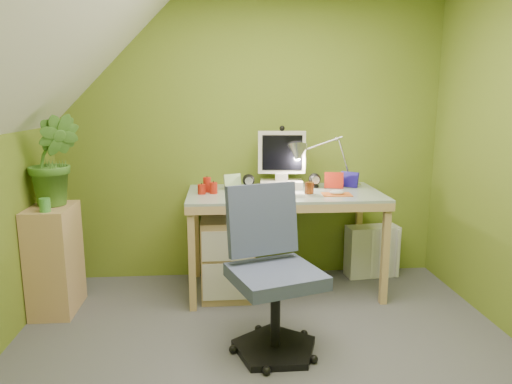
{
  "coord_description": "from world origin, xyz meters",
  "views": [
    {
      "loc": [
        -0.27,
        -2.34,
        1.52
      ],
      "look_at": [
        0.0,
        1.0,
        0.85
      ],
      "focal_mm": 33.0,
      "sensor_mm": 36.0,
      "label": 1
    }
  ],
  "objects": [
    {
      "name": "photo_frame_green",
      "position": [
        -0.16,
        1.36,
        0.86
      ],
      "size": [
        0.14,
        0.08,
        0.12
      ],
      "primitive_type": "cube",
      "rotation": [
        0.0,
        0.0,
        0.43
      ],
      "color": "#9FC285",
      "rests_on": "desk"
    },
    {
      "name": "monitor",
      "position": [
        0.24,
        1.4,
        1.04
      ],
      "size": [
        0.36,
        0.23,
        0.47
      ],
      "primitive_type": null,
      "rotation": [
        0.0,
        0.0,
        -0.1
      ],
      "color": "silver",
      "rests_on": "desk"
    },
    {
      "name": "candle_cluster",
      "position": [
        -0.36,
        1.23,
        0.86
      ],
      "size": [
        0.16,
        0.14,
        0.12
      ],
      "primitive_type": null,
      "rotation": [
        0.0,
        0.0,
        -0.05
      ],
      "color": "#AC1E0E",
      "rests_on": "desk"
    },
    {
      "name": "desk_lamp",
      "position": [
        0.69,
        1.4,
        1.1
      ],
      "size": [
        0.61,
        0.38,
        0.6
      ],
      "primitive_type": null,
      "rotation": [
        0.0,
        0.0,
        0.26
      ],
      "color": "#AEAEB2",
      "rests_on": "desk"
    },
    {
      "name": "mousepad",
      "position": [
        0.62,
        1.08,
        0.81
      ],
      "size": [
        0.23,
        0.17,
        0.01
      ],
      "primitive_type": "cube",
      "rotation": [
        0.0,
        0.0,
        -0.05
      ],
      "color": "#C2571E",
      "rests_on": "desk"
    },
    {
      "name": "desk",
      "position": [
        0.24,
        1.22,
        0.4
      ],
      "size": [
        1.5,
        0.75,
        0.8
      ],
      "primitive_type": null,
      "rotation": [
        0.0,
        0.0,
        -0.0
      ],
      "color": "tan",
      "rests_on": "floor"
    },
    {
      "name": "side_ledge",
      "position": [
        -1.45,
        0.98,
        0.39
      ],
      "size": [
        0.29,
        0.44,
        0.77
      ],
      "primitive_type": "cube",
      "color": "tan",
      "rests_on": "floor"
    },
    {
      "name": "speaker_right",
      "position": [
        0.51,
        1.38,
        0.86
      ],
      "size": [
        0.11,
        0.11,
        0.12
      ],
      "primitive_type": null,
      "rotation": [
        0.0,
        0.0,
        0.06
      ],
      "color": "black",
      "rests_on": "desk"
    },
    {
      "name": "amber_tumbler",
      "position": [
        0.42,
        1.14,
        0.85
      ],
      "size": [
        0.07,
        0.07,
        0.09
      ],
      "primitive_type": "cylinder",
      "rotation": [
        0.0,
        0.0,
        0.06
      ],
      "color": "#8E3D14",
      "rests_on": "desk"
    },
    {
      "name": "slope_ceiling",
      "position": [
        -1.0,
        0.0,
        1.85
      ],
      "size": [
        1.1,
        3.2,
        1.1
      ],
      "primitive_type": "cube",
      "color": "white",
      "rests_on": "wall_left"
    },
    {
      "name": "keyboard",
      "position": [
        0.16,
        1.08,
        0.81
      ],
      "size": [
        0.43,
        0.16,
        0.02
      ],
      "primitive_type": "cube",
      "rotation": [
        0.0,
        0.0,
        -0.08
      ],
      "color": "white",
      "rests_on": "desk"
    },
    {
      "name": "wall_front",
      "position": [
        0.0,
        -1.6,
        1.2
      ],
      "size": [
        3.2,
        0.01,
        2.4
      ],
      "primitive_type": "cube",
      "color": "olive",
      "rests_on": "floor"
    },
    {
      "name": "wall_back",
      "position": [
        0.0,
        1.6,
        1.2
      ],
      "size": [
        3.2,
        0.01,
        2.4
      ],
      "primitive_type": "cube",
      "color": "olive",
      "rests_on": "floor"
    },
    {
      "name": "floor",
      "position": [
        0.0,
        0.0,
        -0.01
      ],
      "size": [
        3.2,
        3.2,
        0.01
      ],
      "primitive_type": "cube",
      "color": "#525258",
      "rests_on": "ground"
    },
    {
      "name": "mouse",
      "position": [
        0.62,
        1.08,
        0.82
      ],
      "size": [
        0.11,
        0.07,
        0.04
      ],
      "primitive_type": "ellipsoid",
      "rotation": [
        0.0,
        0.0,
        0.03
      ],
      "color": "silver",
      "rests_on": "mousepad"
    },
    {
      "name": "speaker_left",
      "position": [
        -0.03,
        1.38,
        0.86
      ],
      "size": [
        0.1,
        0.1,
        0.12
      ],
      "primitive_type": null,
      "rotation": [
        0.0,
        0.0,
        -0.03
      ],
      "color": "black",
      "rests_on": "desk"
    },
    {
      "name": "green_cup",
      "position": [
        -1.43,
        0.83,
        0.82
      ],
      "size": [
        0.07,
        0.07,
        0.09
      ],
      "primitive_type": "cylinder",
      "rotation": [
        0.0,
        0.0,
        -0.01
      ],
      "color": "#489B40",
      "rests_on": "side_ledge"
    },
    {
      "name": "task_chair",
      "position": [
        0.06,
        0.27,
        0.51
      ],
      "size": [
        0.71,
        0.71,
        1.01
      ],
      "primitive_type": null,
      "rotation": [
        0.0,
        0.0,
        0.32
      ],
      "color": "#404969",
      "rests_on": "floor"
    },
    {
      "name": "potted_plant",
      "position": [
        -1.41,
        1.03,
        1.09
      ],
      "size": [
        0.39,
        0.33,
        0.64
      ],
      "primitive_type": "imported",
      "rotation": [
        0.0,
        0.0,
        0.15
      ],
      "color": "#437A28",
      "rests_on": "side_ledge"
    },
    {
      "name": "photo_frame_red",
      "position": [
        0.66,
        1.34,
        0.87
      ],
      "size": [
        0.15,
        0.06,
        0.13
      ],
      "primitive_type": "cube",
      "rotation": [
        0.0,
        0.0,
        -0.24
      ],
      "color": "#AD2212",
      "rests_on": "desk"
    },
    {
      "name": "radiator",
      "position": [
        1.04,
        1.46,
        0.22
      ],
      "size": [
        0.46,
        0.22,
        0.44
      ],
      "primitive_type": "cube",
      "rotation": [
        0.0,
        0.0,
        0.1
      ],
      "color": "silver",
      "rests_on": "floor"
    },
    {
      "name": "photo_frame_blue",
      "position": [
        0.8,
        1.38,
        0.87
      ],
      "size": [
        0.13,
        0.11,
        0.13
      ],
      "primitive_type": "cube",
      "rotation": [
        0.0,
        0.0,
        -0.68
      ],
      "color": "navy",
      "rests_on": "desk"
    }
  ]
}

